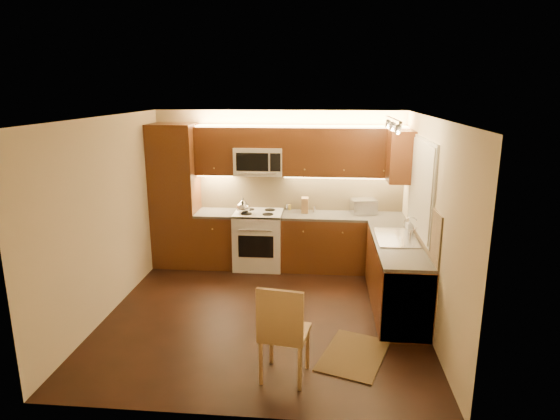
# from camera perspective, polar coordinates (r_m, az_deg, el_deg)

# --- Properties ---
(floor) EXTENTS (4.00, 4.00, 0.01)m
(floor) POSITION_cam_1_polar(r_m,az_deg,el_deg) (6.30, -1.86, -12.32)
(floor) COLOR black
(floor) RESTS_ON ground
(ceiling) EXTENTS (4.00, 4.00, 0.01)m
(ceiling) POSITION_cam_1_polar(r_m,az_deg,el_deg) (5.64, -2.07, 11.04)
(ceiling) COLOR beige
(ceiling) RESTS_ON ground
(wall_back) EXTENTS (4.00, 0.01, 2.50)m
(wall_back) POSITION_cam_1_polar(r_m,az_deg,el_deg) (7.78, -0.12, 2.65)
(wall_back) COLOR beige
(wall_back) RESTS_ON ground
(wall_front) EXTENTS (4.00, 0.01, 2.50)m
(wall_front) POSITION_cam_1_polar(r_m,az_deg,el_deg) (3.98, -5.60, -9.03)
(wall_front) COLOR beige
(wall_front) RESTS_ON ground
(wall_left) EXTENTS (0.01, 4.00, 2.50)m
(wall_left) POSITION_cam_1_polar(r_m,az_deg,el_deg) (6.40, -20.02, -0.77)
(wall_left) COLOR beige
(wall_left) RESTS_ON ground
(wall_right) EXTENTS (0.01, 4.00, 2.50)m
(wall_right) POSITION_cam_1_polar(r_m,az_deg,el_deg) (5.94, 17.57, -1.71)
(wall_right) COLOR beige
(wall_right) RESTS_ON ground
(pantry) EXTENTS (0.70, 0.60, 2.30)m
(pantry) POSITION_cam_1_polar(r_m,az_deg,el_deg) (7.84, -12.44, 1.66)
(pantry) COLOR #4B2210
(pantry) RESTS_ON floor
(base_cab_back_left) EXTENTS (0.62, 0.60, 0.86)m
(base_cab_back_left) POSITION_cam_1_polar(r_m,az_deg,el_deg) (7.85, -7.55, -3.55)
(base_cab_back_left) COLOR #4B2210
(base_cab_back_left) RESTS_ON floor
(counter_back_left) EXTENTS (0.62, 0.60, 0.04)m
(counter_back_left) POSITION_cam_1_polar(r_m,az_deg,el_deg) (7.73, -7.66, -0.37)
(counter_back_left) COLOR #353230
(counter_back_left) RESTS_ON base_cab_back_left
(base_cab_back_right) EXTENTS (1.92, 0.60, 0.86)m
(base_cab_back_right) POSITION_cam_1_polar(r_m,az_deg,el_deg) (7.67, 7.45, -3.97)
(base_cab_back_right) COLOR #4B2210
(base_cab_back_right) RESTS_ON floor
(counter_back_right) EXTENTS (1.92, 0.60, 0.04)m
(counter_back_right) POSITION_cam_1_polar(r_m,az_deg,el_deg) (7.54, 7.56, -0.73)
(counter_back_right) COLOR #353230
(counter_back_right) RESTS_ON base_cab_back_right
(base_cab_right) EXTENTS (0.60, 2.00, 0.86)m
(base_cab_right) POSITION_cam_1_polar(r_m,az_deg,el_deg) (6.52, 13.70, -7.64)
(base_cab_right) COLOR #4B2210
(base_cab_right) RESTS_ON floor
(counter_right) EXTENTS (0.60, 2.00, 0.04)m
(counter_right) POSITION_cam_1_polar(r_m,az_deg,el_deg) (6.37, 13.94, -3.88)
(counter_right) COLOR #353230
(counter_right) RESTS_ON base_cab_right
(dishwasher) EXTENTS (0.58, 0.60, 0.84)m
(dishwasher) POSITION_cam_1_polar(r_m,az_deg,el_deg) (5.88, 14.67, -10.17)
(dishwasher) COLOR silver
(dishwasher) RESTS_ON floor
(backsplash_back) EXTENTS (3.30, 0.02, 0.60)m
(backsplash_back) POSITION_cam_1_polar(r_m,az_deg,el_deg) (7.75, 2.45, 2.23)
(backsplash_back) COLOR tan
(backsplash_back) RESTS_ON wall_back
(backsplash_right) EXTENTS (0.02, 2.00, 0.60)m
(backsplash_right) POSITION_cam_1_polar(r_m,az_deg,el_deg) (6.33, 16.71, -1.15)
(backsplash_right) COLOR tan
(backsplash_right) RESTS_ON wall_right
(upper_cab_back_left) EXTENTS (0.62, 0.35, 0.75)m
(upper_cab_back_left) POSITION_cam_1_polar(r_m,az_deg,el_deg) (7.66, -7.70, 7.09)
(upper_cab_back_left) COLOR #4B2210
(upper_cab_back_left) RESTS_ON wall_back
(upper_cab_back_right) EXTENTS (1.92, 0.35, 0.75)m
(upper_cab_back_right) POSITION_cam_1_polar(r_m,az_deg,el_deg) (7.47, 7.77, 6.91)
(upper_cab_back_right) COLOR #4B2210
(upper_cab_back_right) RESTS_ON wall_back
(upper_cab_bridge) EXTENTS (0.76, 0.35, 0.31)m
(upper_cab_bridge) POSITION_cam_1_polar(r_m,az_deg,el_deg) (7.51, -2.56, 8.75)
(upper_cab_bridge) COLOR #4B2210
(upper_cab_bridge) RESTS_ON wall_back
(upper_cab_right_corner) EXTENTS (0.35, 0.50, 0.75)m
(upper_cab_right_corner) POSITION_cam_1_polar(r_m,az_deg,el_deg) (7.13, 14.25, 6.25)
(upper_cab_right_corner) COLOR #4B2210
(upper_cab_right_corner) RESTS_ON wall_right
(stove) EXTENTS (0.76, 0.65, 0.92)m
(stove) POSITION_cam_1_polar(r_m,az_deg,el_deg) (7.70, -2.57, -3.56)
(stove) COLOR silver
(stove) RESTS_ON floor
(microwave) EXTENTS (0.76, 0.38, 0.44)m
(microwave) POSITION_cam_1_polar(r_m,az_deg,el_deg) (7.54, -2.54, 5.90)
(microwave) COLOR silver
(microwave) RESTS_ON wall_back
(window_frame) EXTENTS (0.03, 1.44, 1.24)m
(window_frame) POSITION_cam_1_polar(r_m,az_deg,el_deg) (6.38, 16.66, 2.67)
(window_frame) COLOR silver
(window_frame) RESTS_ON wall_right
(window_blinds) EXTENTS (0.02, 1.36, 1.16)m
(window_blinds) POSITION_cam_1_polar(r_m,az_deg,el_deg) (6.38, 16.48, 2.68)
(window_blinds) COLOR silver
(window_blinds) RESTS_ON wall_right
(sink) EXTENTS (0.52, 0.86, 0.15)m
(sink) POSITION_cam_1_polar(r_m,az_deg,el_deg) (6.48, 13.80, -2.67)
(sink) COLOR silver
(sink) RESTS_ON counter_right
(faucet) EXTENTS (0.20, 0.04, 0.30)m
(faucet) POSITION_cam_1_polar(r_m,az_deg,el_deg) (6.49, 15.41, -2.06)
(faucet) COLOR silver
(faucet) RESTS_ON counter_right
(track_light_bar) EXTENTS (0.04, 1.20, 0.03)m
(track_light_bar) POSITION_cam_1_polar(r_m,az_deg,el_deg) (6.05, 13.42, 10.51)
(track_light_bar) COLOR silver
(track_light_bar) RESTS_ON ceiling
(kettle) EXTENTS (0.24, 0.24, 0.25)m
(kettle) POSITION_cam_1_polar(r_m,az_deg,el_deg) (7.48, -4.46, 0.53)
(kettle) COLOR silver
(kettle) RESTS_ON stove
(toaster_oven) EXTENTS (0.43, 0.36, 0.23)m
(toaster_oven) POSITION_cam_1_polar(r_m,az_deg,el_deg) (7.65, 9.97, 0.44)
(toaster_oven) COLOR silver
(toaster_oven) RESTS_ON counter_back_right
(knife_block) EXTENTS (0.11, 0.18, 0.24)m
(knife_block) POSITION_cam_1_polar(r_m,az_deg,el_deg) (7.61, 3.00, 0.60)
(knife_block) COLOR olive
(knife_block) RESTS_ON counter_back_right
(spice_jar_a) EXTENTS (0.05, 0.05, 0.10)m
(spice_jar_a) POSITION_cam_1_polar(r_m,az_deg,el_deg) (7.77, 0.89, 0.38)
(spice_jar_a) COLOR silver
(spice_jar_a) RESTS_ON counter_back_right
(spice_jar_b) EXTENTS (0.05, 0.05, 0.09)m
(spice_jar_b) POSITION_cam_1_polar(r_m,az_deg,el_deg) (7.76, 3.21, 0.28)
(spice_jar_b) COLOR brown
(spice_jar_b) RESTS_ON counter_back_right
(spice_jar_c) EXTENTS (0.06, 0.06, 0.10)m
(spice_jar_c) POSITION_cam_1_polar(r_m,az_deg,el_deg) (7.64, 4.11, 0.09)
(spice_jar_c) COLOR silver
(spice_jar_c) RESTS_ON counter_back_right
(spice_jar_d) EXTENTS (0.05, 0.05, 0.09)m
(spice_jar_d) POSITION_cam_1_polar(r_m,az_deg,el_deg) (7.77, 1.16, 0.33)
(spice_jar_d) COLOR olive
(spice_jar_d) RESTS_ON counter_back_right
(soap_bottle) EXTENTS (0.10, 0.11, 0.18)m
(soap_bottle) POSITION_cam_1_polar(r_m,az_deg,el_deg) (6.82, 15.26, -1.76)
(soap_bottle) COLOR silver
(soap_bottle) RESTS_ON counter_right
(rug) EXTENTS (0.89, 1.08, 0.01)m
(rug) POSITION_cam_1_polar(r_m,az_deg,el_deg) (5.48, 8.85, -16.80)
(rug) COLOR black
(rug) RESTS_ON floor
(dining_chair) EXTENTS (0.52, 0.52, 1.02)m
(dining_chair) POSITION_cam_1_polar(r_m,az_deg,el_deg) (4.84, 0.59, -14.20)
(dining_chair) COLOR olive
(dining_chair) RESTS_ON floor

